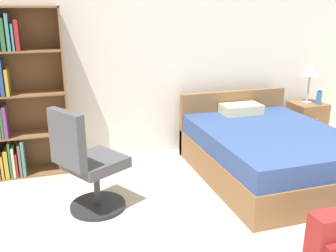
{
  "coord_description": "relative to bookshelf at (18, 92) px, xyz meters",
  "views": [
    {
      "loc": [
        -1.59,
        -1.32,
        1.84
      ],
      "look_at": [
        -0.55,
        1.98,
        0.75
      ],
      "focal_mm": 40.0,
      "sensor_mm": 36.0,
      "label": 1
    }
  ],
  "objects": [
    {
      "name": "water_bottle",
      "position": [
        3.84,
        -0.18,
        -0.29
      ],
      "size": [
        0.07,
        0.07,
        0.19
      ],
      "color": "teal",
      "rests_on": "nightstand"
    },
    {
      "name": "office_chair",
      "position": [
        0.6,
        -1.1,
        -0.49
      ],
      "size": [
        0.72,
        0.68,
        1.02
      ],
      "color": "#232326",
      "rests_on": "ground_plane"
    },
    {
      "name": "bookshelf",
      "position": [
        0.0,
        0.0,
        0.0
      ],
      "size": [
        0.8,
        0.33,
        1.87
      ],
      "color": "brown",
      "rests_on": "ground_plane"
    },
    {
      "name": "table_lamp",
      "position": [
        3.74,
        -0.08,
        0.07
      ],
      "size": [
        0.24,
        0.24,
        0.55
      ],
      "color": "#B2B2B7",
      "rests_on": "nightstand"
    },
    {
      "name": "backpack_red",
      "position": [
        2.27,
        -2.36,
        -0.79
      ],
      "size": [
        0.29,
        0.24,
        0.37
      ],
      "color": "maroon",
      "rests_on": "ground_plane"
    },
    {
      "name": "nightstand",
      "position": [
        3.76,
        -0.08,
        -0.67
      ],
      "size": [
        0.44,
        0.43,
        0.58
      ],
      "color": "brown",
      "rests_on": "ground_plane"
    },
    {
      "name": "wall_back",
      "position": [
        1.95,
        0.21,
        0.34
      ],
      "size": [
        9.0,
        0.06,
        2.6
      ],
      "color": "white",
      "rests_on": "ground_plane"
    },
    {
      "name": "bed",
      "position": [
        2.63,
        -0.88,
        -0.67
      ],
      "size": [
        1.48,
        1.92,
        0.81
      ],
      "color": "brown",
      "rests_on": "ground_plane"
    }
  ]
}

